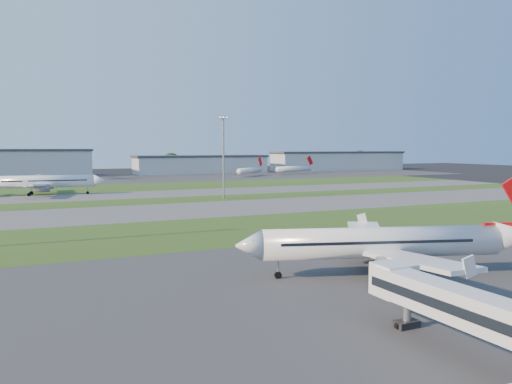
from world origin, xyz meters
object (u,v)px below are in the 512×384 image
airliner_taxiing (41,182)px  mini_jet_far (294,169)px  jet_bridge (511,324)px  light_mast_centre (223,152)px  mini_jet_near (250,170)px  airliner_parked (384,243)px

airliner_taxiing → mini_jet_far: 162.16m
jet_bridge → mini_jet_far: bearing=64.7°
jet_bridge → airliner_taxiing: size_ratio=0.66×
jet_bridge → light_mast_centre: bearing=78.6°
jet_bridge → mini_jet_near: (81.03, 231.56, -0.73)m
airliner_taxiing → mini_jet_far: airliner_taxiing is taller
mini_jet_far → light_mast_centre: bearing=-139.2°
jet_bridge → airliner_parked: bearing=68.9°
mini_jet_near → light_mast_centre: bearing=-157.1°
mini_jet_near → light_mast_centre: light_mast_centre is taller
jet_bridge → light_mast_centre: light_mast_centre is taller
airliner_taxiing → mini_jet_far: (140.59, 80.80, -1.23)m
airliner_parked → mini_jet_near: 216.96m
jet_bridge → mini_jet_near: mini_jet_near is taller
light_mast_centre → mini_jet_near: bearing=62.6°
airliner_taxiing → mini_jet_near: airliner_taxiing is taller
airliner_parked → mini_jet_near: (70.80, 205.08, -0.85)m
light_mast_centre → mini_jet_far: bearing=52.8°
airliner_taxiing → mini_jet_near: 130.46m
mini_jet_near → mini_jet_far: bearing=-25.4°
jet_bridge → mini_jet_far: 265.16m
mini_jet_near → mini_jet_far: (32.20, 8.20, 0.00)m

